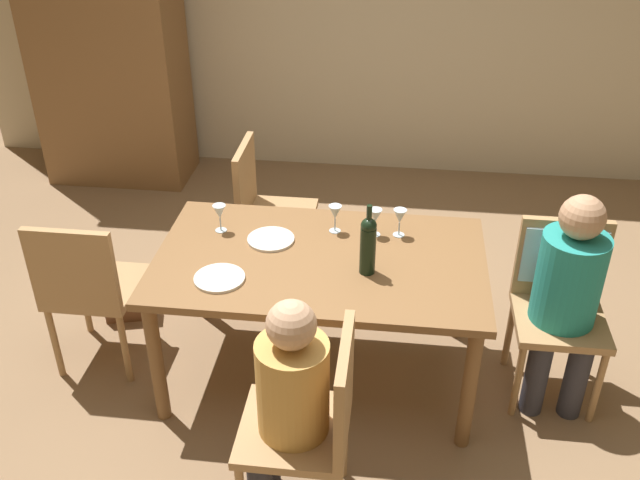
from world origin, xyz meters
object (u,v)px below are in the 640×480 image
object	(u,v)px
wine_glass_near_right	(400,217)
dinner_plate_host	(271,239)
armoire_cabinet	(106,43)
person_woman_host	(568,290)
chair_near	(315,418)
wine_glass_centre	(335,213)
chair_far_left	(264,205)
dining_table	(320,272)
handbag	(129,301)
chair_left_end	(87,285)
wine_glass_far	(375,217)
dinner_plate_guest_left	(219,278)
wine_glass_near_left	(220,213)
wine_bottle_tall_green	(368,244)
person_man_bearded	(287,397)
chair_right_end	(560,284)

from	to	relation	value
wine_glass_near_right	dinner_plate_host	distance (m)	0.66
armoire_cabinet	person_woman_host	xyz separation A→B (m)	(3.10, -2.26, -0.43)
chair_near	wine_glass_centre	bearing A→B (deg)	2.09
chair_far_left	wine_glass_near_right	xyz separation A→B (m)	(0.83, -0.61, 0.31)
armoire_cabinet	dining_table	distance (m)	2.97
chair_near	handbag	bearing A→B (deg)	46.37
wine_glass_centre	chair_left_end	bearing A→B (deg)	-164.26
chair_near	chair_left_end	distance (m)	1.49
chair_near	wine_glass_far	bearing A→B (deg)	-8.44
dining_table	chair_left_end	distance (m)	1.20
person_woman_host	handbag	distance (m)	2.47
dinner_plate_guest_left	wine_glass_far	bearing A→B (deg)	35.35
wine_glass_centre	chair_near	bearing A→B (deg)	-87.91
chair_far_left	wine_glass_centre	bearing A→B (deg)	39.40
person_woman_host	wine_glass_near_left	size ratio (longest dim) A/B	7.71
dining_table	wine_bottle_tall_green	distance (m)	0.35
wine_glass_near_left	wine_bottle_tall_green	bearing A→B (deg)	-20.51
person_woman_host	person_man_bearded	xyz separation A→B (m)	(-1.21, -0.84, -0.03)
person_man_bearded	wine_glass_far	xyz separation A→B (m)	(0.28, 1.11, 0.21)
wine_glass_centre	dinner_plate_host	size ratio (longest dim) A/B	0.62
chair_far_left	person_woman_host	distance (m)	1.87
wine_bottle_tall_green	wine_glass_far	world-z (taller)	wine_bottle_tall_green
dinner_plate_host	dinner_plate_guest_left	bearing A→B (deg)	-115.07
wine_glass_near_left	wine_glass_centre	xyz separation A→B (m)	(0.59, 0.07, 0.00)
dining_table	dinner_plate_host	bearing A→B (deg)	154.35
chair_far_left	chair_left_end	distance (m)	1.20
person_man_bearded	wine_glass_far	size ratio (longest dim) A/B	7.34
chair_right_end	dinner_plate_host	world-z (taller)	chair_right_end
person_man_bearded	wine_glass_centre	size ratio (longest dim) A/B	7.34
wine_glass_far	chair_right_end	bearing A→B (deg)	-7.55
person_man_bearded	wine_bottle_tall_green	size ratio (longest dim) A/B	3.06
chair_near	dinner_plate_guest_left	xyz separation A→B (m)	(-0.53, 0.62, 0.21)
dining_table	chair_left_end	xyz separation A→B (m)	(-1.19, -0.09, -0.12)
wine_glass_near_right	wine_glass_far	xyz separation A→B (m)	(-0.12, -0.01, 0.00)
wine_glass_near_left	handbag	xyz separation A→B (m)	(-0.65, 0.16, -0.73)
chair_left_end	handbag	xyz separation A→B (m)	(0.00, 0.44, -0.42)
wine_glass_near_left	handbag	size ratio (longest dim) A/B	0.53
chair_right_end	person_woman_host	world-z (taller)	person_woman_host
chair_near	armoire_cabinet	bearing A→B (deg)	32.76
wine_glass_far	wine_bottle_tall_green	bearing A→B (deg)	-92.76
chair_right_end	person_man_bearded	distance (m)	1.57
chair_far_left	dinner_plate_guest_left	world-z (taller)	chair_far_left
wine_glass_near_right	dining_table	bearing A→B (deg)	-145.34
chair_near	wine_glass_near_right	bearing A→B (deg)	-14.39
chair_near	handbag	distance (m)	1.81
person_man_bearded	wine_glass_near_right	world-z (taller)	person_man_bearded
wine_bottle_tall_green	dinner_plate_host	size ratio (longest dim) A/B	1.49
chair_near	dinner_plate_guest_left	distance (m)	0.84
person_woman_host	wine_glass_near_left	xyz separation A→B (m)	(-1.73, 0.22, 0.18)
wine_glass_centre	dinner_plate_guest_left	bearing A→B (deg)	-133.99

